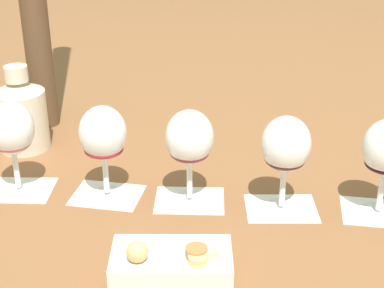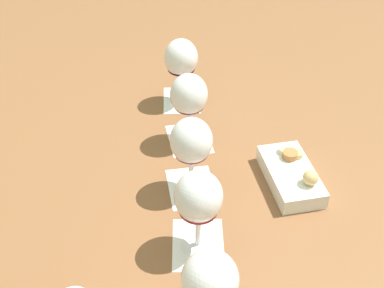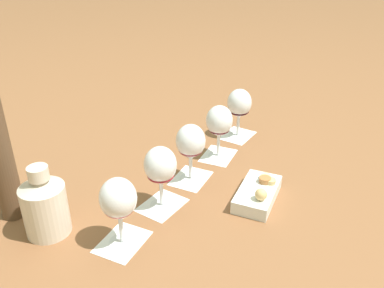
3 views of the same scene
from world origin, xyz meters
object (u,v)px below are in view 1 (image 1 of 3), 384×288
at_px(wine_glass_1, 103,137).
at_px(wine_glass_2, 190,141).
at_px(wine_glass_3, 286,148).
at_px(ceramic_vase, 21,113).
at_px(wine_glass_0, 11,132).
at_px(snack_dish, 172,262).

bearing_deg(wine_glass_1, wine_glass_2, 35.71).
bearing_deg(wine_glass_3, wine_glass_1, -146.19).
bearing_deg(wine_glass_2, wine_glass_1, -144.29).
xyz_separation_m(wine_glass_1, ceramic_vase, (-0.27, 0.02, -0.04)).
distance_m(wine_glass_0, wine_glass_2, 0.31).
xyz_separation_m(wine_glass_1, wine_glass_3, (0.25, 0.17, -0.00)).
height_order(wine_glass_0, wine_glass_2, same).
relative_size(wine_glass_0, wine_glass_1, 1.00).
height_order(ceramic_vase, snack_dish, ceramic_vase).
bearing_deg(wine_glass_2, ceramic_vase, -169.94).
xyz_separation_m(wine_glass_3, ceramic_vase, (-0.52, -0.15, -0.04)).
bearing_deg(ceramic_vase, snack_dish, -10.77).
distance_m(wine_glass_0, snack_dish, 0.38).
bearing_deg(wine_glass_0, snack_dish, 1.86).
distance_m(wine_glass_0, wine_glass_3, 0.46).
xyz_separation_m(wine_glass_0, snack_dish, (0.37, 0.01, -0.09)).
distance_m(wine_glass_0, ceramic_vase, 0.18).
relative_size(wine_glass_3, snack_dish, 0.89).
distance_m(wine_glass_2, ceramic_vase, 0.40).
relative_size(wine_glass_1, wine_glass_3, 1.00).
xyz_separation_m(wine_glass_2, snack_dish, (0.12, -0.17, -0.09)).
height_order(wine_glass_0, wine_glass_3, same).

